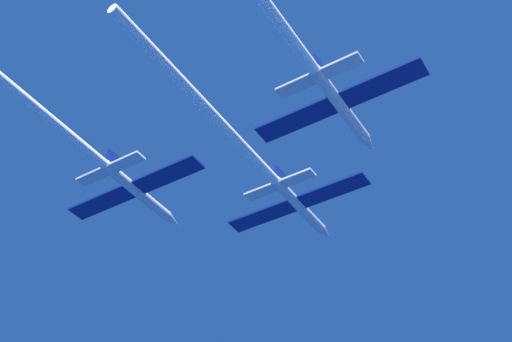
% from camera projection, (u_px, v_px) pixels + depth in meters
% --- Properties ---
extents(jet_lead, '(19.44, 44.62, 3.22)m').
position_uv_depth(jet_lead, '(258.00, 162.00, 81.35)').
color(jet_lead, silver).
extents(jet_left_wing, '(19.44, 43.09, 3.22)m').
position_uv_depth(jet_left_wing, '(84.00, 147.00, 78.22)').
color(jet_left_wing, silver).
extents(jet_right_wing, '(19.44, 43.91, 3.22)m').
position_uv_depth(jet_right_wing, '(296.00, 44.00, 67.01)').
color(jet_right_wing, silver).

